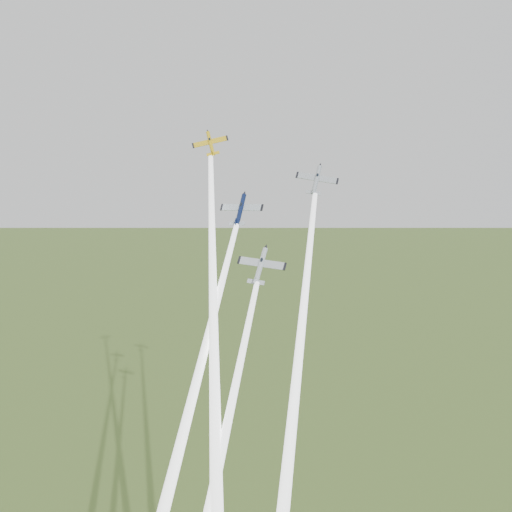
% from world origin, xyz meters
% --- Properties ---
extents(plane_yellow, '(9.03, 6.40, 7.70)m').
position_xyz_m(plane_yellow, '(-10.90, 4.67, 112.11)').
color(plane_yellow, gold).
extents(smoke_trail_yellow, '(14.56, 47.10, 63.82)m').
position_xyz_m(smoke_trail_yellow, '(-4.47, -19.55, 78.31)').
color(smoke_trail_yellow, white).
extents(plane_navy, '(9.12, 7.33, 7.56)m').
position_xyz_m(plane_navy, '(-3.44, -2.87, 100.01)').
color(plane_navy, '#0D1639').
extents(smoke_trail_navy, '(9.55, 42.01, 55.89)m').
position_xyz_m(smoke_trail_navy, '(-7.26, -24.66, 70.17)').
color(smoke_trail_navy, white).
extents(plane_silver_right, '(9.24, 6.07, 8.38)m').
position_xyz_m(plane_silver_right, '(9.68, 4.67, 105.21)').
color(plane_silver_right, '#A1A8AF').
extents(smoke_trail_silver_right, '(3.71, 44.07, 58.28)m').
position_xyz_m(smoke_trail_silver_right, '(8.93, -18.32, 74.18)').
color(smoke_trail_silver_right, white).
extents(plane_silver_low, '(10.06, 7.39, 8.52)m').
position_xyz_m(plane_silver_low, '(1.49, -9.78, 90.89)').
color(plane_silver_low, '#AFB6BE').
extents(smoke_trail_silver_low, '(8.34, 42.75, 56.72)m').
position_xyz_m(smoke_trail_silver_low, '(-1.69, -31.97, 60.64)').
color(smoke_trail_silver_low, white).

